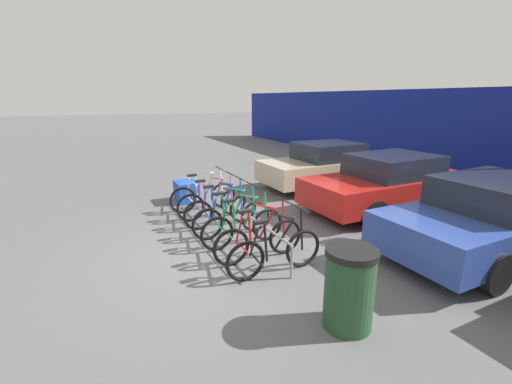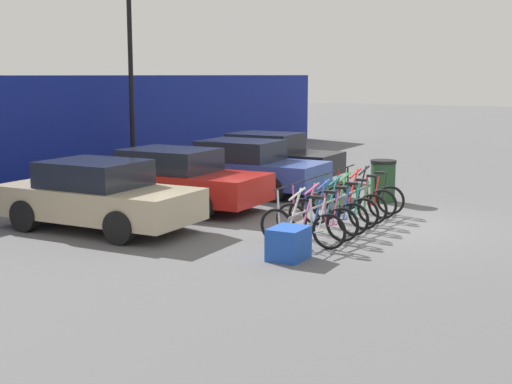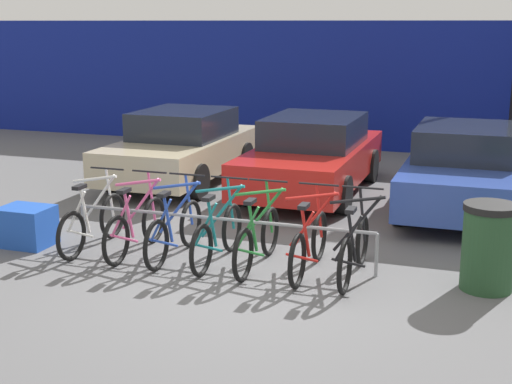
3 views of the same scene
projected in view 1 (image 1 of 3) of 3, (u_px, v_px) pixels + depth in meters
The scene contains 14 objects.
ground_plane at pixel (219, 251), 6.32m from camera, with size 120.00×120.00×0.00m, color #59595B.
bike_rack at pixel (238, 211), 7.03m from camera, with size 4.17×0.04×0.57m.
bicycle_white at pixel (204, 196), 8.56m from camera, with size 0.68×1.71×1.05m.
bicycle_pink at pixel (213, 203), 7.99m from camera, with size 0.68×1.71×1.05m.
bicycle_blue at pixel (221, 210), 7.50m from camera, with size 0.68×1.71×1.05m.
bicycle_teal at pixel (232, 218), 6.97m from camera, with size 0.68×1.71×1.05m.
bicycle_green at pixel (243, 227), 6.50m from camera, with size 0.68×1.71×1.05m.
bicycle_red at pixel (259, 239), 5.92m from camera, with size 0.68×1.71×1.05m.
bicycle_black at pixel (275, 252), 5.44m from camera, with size 0.68×1.71×1.05m.
car_beige at pixel (325, 165), 10.83m from camera, with size 1.91×4.09×1.40m.
car_red at pixel (389, 183), 8.55m from camera, with size 1.91×4.37×1.40m.
car_blue at pixel (492, 217), 6.07m from camera, with size 1.91×4.28×1.40m.
trash_bin at pixel (349, 288), 4.13m from camera, with size 0.63×0.63×1.03m.
cargo_crate at pixel (187, 192), 9.34m from camera, with size 0.70×0.56×0.55m, color blue.
Camera 1 is at (5.50, -1.99, 2.73)m, focal length 24.00 mm.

